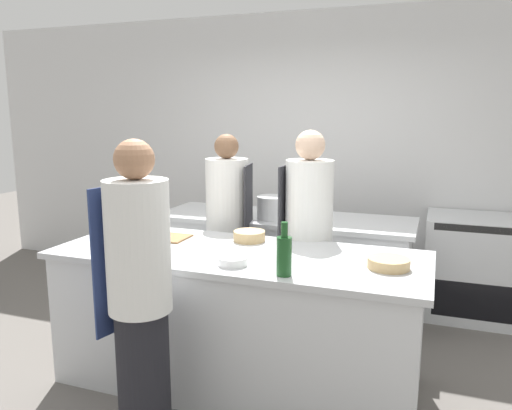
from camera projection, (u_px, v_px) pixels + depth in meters
name	position (u px, v px, depth m)	size (l,w,h in m)	color
ground_plane	(238.00, 380.00, 3.42)	(16.00, 16.00, 0.00)	#605B56
wall_back	(315.00, 152.00, 5.12)	(8.00, 0.06, 2.80)	silver
prep_counter	(238.00, 318.00, 3.33)	(2.43, 0.93, 0.91)	silver
pass_counter	(284.00, 266.00, 4.43)	(2.23, 0.74, 0.91)	silver
oven_range	(474.00, 267.00, 4.42)	(0.84, 0.65, 0.91)	silver
chef_at_prep_near	(140.00, 297.00, 2.64)	(0.38, 0.37, 1.68)	black
chef_at_stove	(228.00, 234.00, 4.11)	(0.38, 0.37, 1.64)	black
chef_at_pass_far	(308.00, 245.00, 3.68)	(0.36, 0.35, 1.69)	black
bottle_olive_oil	(142.00, 236.00, 3.37)	(0.07, 0.07, 0.18)	black
bottle_vinegar	(284.00, 255.00, 2.76)	(0.09, 0.09, 0.31)	#19471E
bottle_wine	(135.00, 211.00, 3.94)	(0.06, 0.06, 0.31)	#B2A84C
bowl_mixing_large	(233.00, 261.00, 2.97)	(0.17, 0.17, 0.05)	white
bowl_prep_small	(249.00, 236.00, 3.52)	(0.22, 0.22, 0.07)	tan
bowl_ceramic_blue	(389.00, 263.00, 2.90)	(0.24, 0.24, 0.06)	tan
cutting_board	(165.00, 237.00, 3.61)	(0.34, 0.25, 0.01)	olive
stockpot	(273.00, 208.00, 4.24)	(0.28, 0.28, 0.19)	silver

